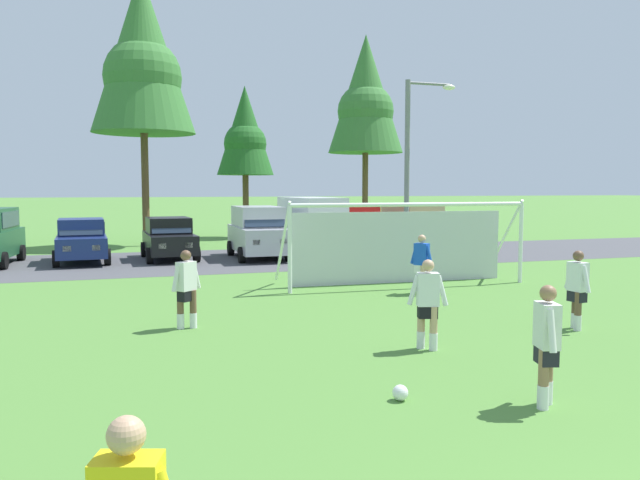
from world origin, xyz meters
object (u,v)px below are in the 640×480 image
Objects in this scene: player_striker_near at (186,289)px; parked_car_slot_center at (258,232)px; parked_car_slot_right at (351,228)px; soccer_ball at (400,393)px; player_defender_far at (546,346)px; parked_car_slot_center_left at (169,238)px; player_midfield_center at (421,264)px; soccer_goal at (401,242)px; player_winger_left at (577,290)px; player_winger_right at (428,305)px; street_lamp at (412,172)px; parked_car_slot_left at (82,240)px; parked_car_slot_center_right at (312,225)px; parked_car_slot_far_right at (413,227)px.

parked_car_slot_center is at bearing 71.75° from player_striker_near.
soccer_ball is at bearing -108.28° from parked_car_slot_right.
player_defender_far is 0.38× the size of parked_car_slot_center_left.
parked_car_slot_center_left is at bearing 120.02° from player_midfield_center.
player_midfield_center is at bearing 19.98° from player_striker_near.
soccer_goal reaches higher than soccer_ball.
player_winger_right is at bearing -172.04° from player_winger_left.
soccer_goal is 1.12× the size of street_lamp.
player_striker_near is 13.26m from parked_car_slot_left.
player_defender_far is at bearing -87.32° from player_winger_right.
soccer_goal is 1.74× the size of parked_car_slot_center_left.
soccer_goal is 1.89m from player_midfield_center.
parked_car_slot_center_right is at bearing 108.68° from street_lamp.
parked_car_slot_far_right is at bearing -6.57° from parked_car_slot_right.
player_winger_left and player_winger_right have the same top height.
parked_car_slot_far_right reaches higher than player_winger_right.
parked_car_slot_far_right is 0.70× the size of street_lamp.
player_midfield_center and player_defender_far have the same top height.
parked_car_slot_right is (1.98, 0.54, -0.23)m from parked_car_slot_center_right.
player_striker_near is at bearing -160.02° from player_midfield_center.
parked_car_slot_far_right is (14.35, -0.02, 0.24)m from parked_car_slot_left.
player_striker_near is 17.29m from parked_car_slot_far_right.
player_midfield_center is 1.00× the size of player_winger_left.
player_striker_near is 12.99m from parked_car_slot_center_left.
player_midfield_center is at bearing -89.74° from parked_car_slot_center_right.
parked_car_slot_center_right reaches higher than player_midfield_center.
player_striker_near is 15.78m from parked_car_slot_right.
soccer_goal is at bearing 97.28° from player_winger_left.
player_defender_far is (1.75, -0.78, 0.71)m from soccer_ball.
soccer_ball is 0.13× the size of player_winger_left.
parked_car_slot_center_left is (-1.91, 18.31, 0.77)m from soccer_ball.
player_winger_right is 0.33× the size of parked_car_slot_center_right.
parked_car_slot_center is 2.52m from parked_car_slot_center_right.
parked_car_slot_center is at bearing -10.19° from parked_car_slot_center_left.
parked_car_slot_center_right is (2.56, 15.74, 0.52)m from player_winger_right.
soccer_goal is 4.56× the size of player_defender_far.
soccer_goal is at bearing -42.04° from parked_car_slot_left.
parked_car_slot_far_right is at bearing -0.25° from parked_car_slot_center_left.
soccer_goal is 4.56× the size of player_winger_right.
player_winger_right reaches higher than soccer_ball.
parked_car_slot_left reaches higher than player_winger_left.
player_striker_near is at bearing -122.74° from parked_car_slot_right.
parked_car_slot_far_right is (7.34, 19.05, 0.29)m from player_defender_far.
player_winger_left is (7.67, -2.50, 0.00)m from player_striker_near.
soccer_goal is 8.03m from player_striker_near.
soccer_ball is 0.13× the size of player_winger_right.
parked_car_slot_center is (0.08, 15.35, 0.29)m from player_winger_right.
parked_car_slot_right reaches higher than player_midfield_center.
soccer_goal is 4.56× the size of player_striker_near.
player_midfield_center is at bearing 73.88° from player_defender_far.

